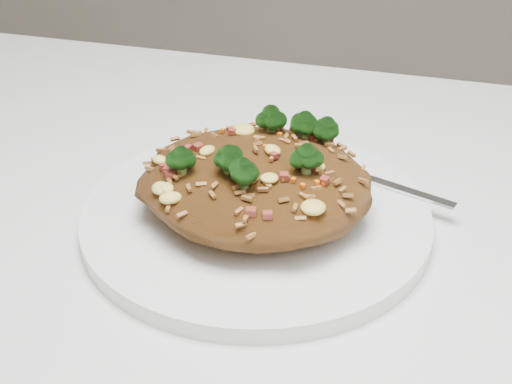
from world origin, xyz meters
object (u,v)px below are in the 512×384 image
dining_table (167,358)px  plate (256,216)px  fried_rice (256,173)px  fork (370,179)px

dining_table → plate: 0.13m
dining_table → plate: bearing=52.8°
fried_rice → fork: (0.08, 0.06, -0.03)m
fork → dining_table: bearing=-115.4°
dining_table → plate: (0.05, 0.07, 0.10)m
dining_table → fork: fork is taller
fried_rice → fork: 0.11m
dining_table → fried_rice: fried_rice is taller
dining_table → fried_rice: 0.16m
plate → fried_rice: bearing=34.6°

